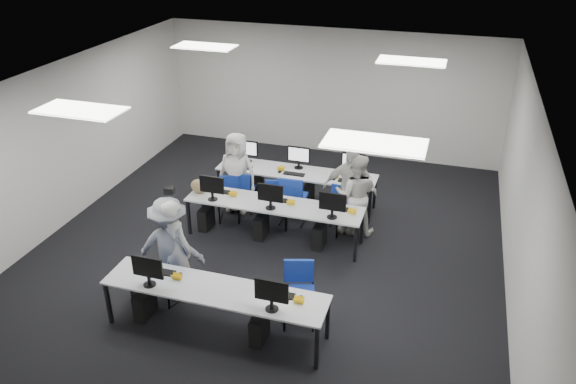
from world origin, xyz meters
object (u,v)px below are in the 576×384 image
(student_0, at_px, (175,248))
(student_2, at_px, (237,173))
(chair_7, at_px, (344,211))
(chair_2, at_px, (230,206))
(chair_4, at_px, (348,220))
(chair_5, at_px, (244,197))
(student_1, at_px, (356,194))
(desk_mid, at_px, (274,206))
(chair_0, at_px, (169,280))
(photographer, at_px, (170,246))
(chair_3, at_px, (276,213))
(desk_front, at_px, (215,292))
(chair_6, at_px, (293,206))
(chair_1, at_px, (299,304))
(student_3, at_px, (350,190))

(student_0, xyz_separation_m, student_2, (-0.09, 2.78, -0.00))
(student_2, bearing_deg, chair_7, 3.87)
(student_2, bearing_deg, chair_2, -91.21)
(chair_4, bearing_deg, chair_7, 105.76)
(chair_5, height_order, student_1, student_1)
(student_0, bearing_deg, chair_4, -111.60)
(desk_mid, distance_m, student_2, 1.34)
(student_1, bearing_deg, chair_0, 42.69)
(chair_2, relative_size, chair_4, 0.97)
(chair_0, bearing_deg, photographer, 114.75)
(chair_3, height_order, student_0, student_0)
(desk_mid, bearing_deg, desk_front, -90.00)
(chair_3, bearing_deg, chair_7, 2.84)
(chair_3, distance_m, student_1, 1.56)
(chair_0, bearing_deg, chair_6, 85.20)
(desk_mid, bearing_deg, chair_7, 39.17)
(desk_mid, xyz_separation_m, chair_5, (-0.93, 0.88, -0.41))
(chair_2, bearing_deg, chair_5, 55.82)
(chair_2, bearing_deg, chair_1, -67.01)
(chair_2, height_order, student_1, student_1)
(photographer, bearing_deg, chair_5, -98.25)
(chair_2, xyz_separation_m, chair_3, (0.93, 0.01, 0.01))
(chair_3, bearing_deg, chair_5, 136.61)
(chair_6, xyz_separation_m, student_0, (-1.08, -2.68, 0.51))
(chair_2, distance_m, student_2, 0.67)
(chair_4, relative_size, student_3, 0.51)
(desk_front, relative_size, photographer, 1.98)
(chair_0, height_order, chair_6, chair_6)
(chair_2, height_order, student_0, student_0)
(chair_3, height_order, chair_7, chair_7)
(desk_front, bearing_deg, chair_4, 68.74)
(chair_5, distance_m, chair_6, 1.08)
(student_2, bearing_deg, chair_0, -87.26)
(chair_1, xyz_separation_m, chair_3, (-1.18, 2.51, -0.02))
(chair_2, bearing_deg, student_0, -104.32)
(desk_front, bearing_deg, desk_mid, 90.00)
(student_3, bearing_deg, chair_1, -95.75)
(photographer, bearing_deg, chair_3, -117.09)
(student_3, bearing_deg, chair_4, -80.29)
(chair_0, xyz_separation_m, student_1, (2.35, 2.76, 0.48))
(chair_0, height_order, chair_5, chair_0)
(desk_front, xyz_separation_m, chair_3, (-0.12, 3.07, -0.41))
(desk_mid, distance_m, chair_4, 1.44)
(desk_mid, distance_m, chair_5, 1.34)
(chair_6, bearing_deg, student_1, -5.82)
(chair_0, bearing_deg, desk_mid, 81.36)
(chair_7, distance_m, student_2, 2.20)
(student_1, xyz_separation_m, student_3, (-0.12, 0.04, 0.06))
(desk_mid, relative_size, chair_2, 3.84)
(chair_0, distance_m, student_2, 2.96)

